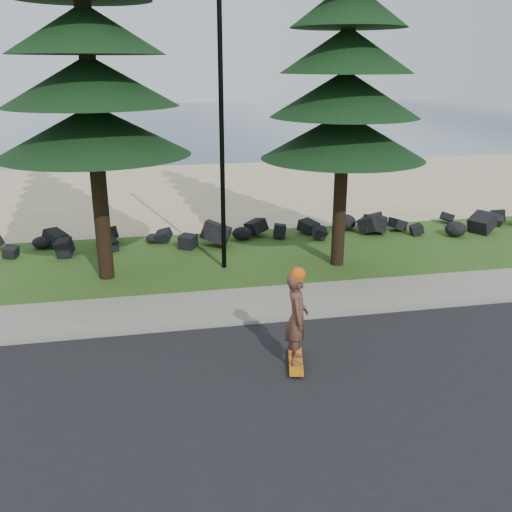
# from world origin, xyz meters

# --- Properties ---
(ground) EXTENTS (160.00, 160.00, 0.00)m
(ground) POSITION_xyz_m (0.00, 0.00, 0.00)
(ground) COLOR #2D4F18
(ground) RESTS_ON ground
(road) EXTENTS (160.00, 7.00, 0.02)m
(road) POSITION_xyz_m (0.00, -4.50, 0.01)
(road) COLOR black
(road) RESTS_ON ground
(kerb) EXTENTS (160.00, 0.20, 0.10)m
(kerb) POSITION_xyz_m (0.00, -0.90, 0.05)
(kerb) COLOR gray
(kerb) RESTS_ON ground
(sidewalk) EXTENTS (160.00, 2.00, 0.08)m
(sidewalk) POSITION_xyz_m (0.00, 0.20, 0.04)
(sidewalk) COLOR gray
(sidewalk) RESTS_ON ground
(beach_sand) EXTENTS (160.00, 15.00, 0.01)m
(beach_sand) POSITION_xyz_m (0.00, 14.50, 0.01)
(beach_sand) COLOR tan
(beach_sand) RESTS_ON ground
(ocean) EXTENTS (160.00, 58.00, 0.01)m
(ocean) POSITION_xyz_m (0.00, 51.00, 0.00)
(ocean) COLOR #334C63
(ocean) RESTS_ON ground
(seawall_boulders) EXTENTS (60.00, 2.40, 1.10)m
(seawall_boulders) POSITION_xyz_m (0.00, 5.60, 0.00)
(seawall_boulders) COLOR black
(seawall_boulders) RESTS_ON ground
(lamp_post) EXTENTS (0.25, 0.14, 8.14)m
(lamp_post) POSITION_xyz_m (0.00, 3.20, 4.13)
(lamp_post) COLOR black
(lamp_post) RESTS_ON ground
(skateboarder) EXTENTS (0.61, 1.19, 2.16)m
(skateboarder) POSITION_xyz_m (0.59, -3.09, 1.09)
(skateboarder) COLOR orange
(skateboarder) RESTS_ON ground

